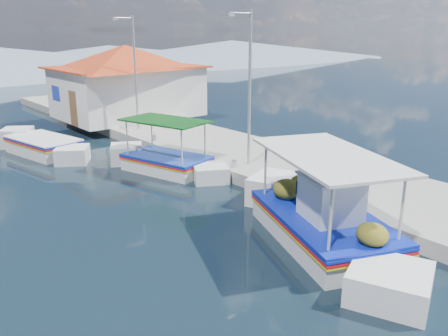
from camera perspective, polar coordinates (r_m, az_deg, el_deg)
ground at (r=14.81m, az=-4.89°, el=-6.19°), size 160.00×160.00×0.00m
quay at (r=22.66m, az=-1.40°, el=2.69°), size 5.00×44.00×0.50m
bollards at (r=20.76m, az=-4.67°, el=2.46°), size 0.20×17.20×0.30m
main_caique at (r=13.33m, az=11.82°, el=-6.64°), size 4.66×7.96×2.85m
caique_green_canopy at (r=19.65m, az=-7.21°, el=0.70°), size 3.12×6.31×2.45m
caique_blue_hull at (r=23.89m, az=-21.51°, el=2.44°), size 2.89×6.67×1.21m
harbor_building at (r=29.86m, az=-11.96°, el=10.68°), size 10.49×10.49×4.40m
lamp_post_near at (r=18.13m, az=3.00°, el=10.70°), size 1.21×0.14×6.00m
lamp_post_far at (r=25.46m, az=-11.17°, el=12.16°), size 1.21×0.14×6.00m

